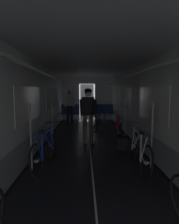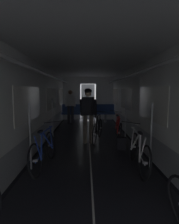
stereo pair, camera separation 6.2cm
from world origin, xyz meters
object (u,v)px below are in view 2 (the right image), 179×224
(person_cyclist_aisle, at_px, (88,110))
(person_standing_near_bench, at_px, (70,104))
(bench_seat_far_right, at_px, (105,111))
(bicycle_black_in_aisle, at_px, (97,130))
(bicycle_blue, at_px, (44,150))
(backpack_on_floor, at_px, (121,143))
(bicycle_white, at_px, (138,152))
(bicycle_red, at_px, (118,128))
(bench_seat_far_left, at_px, (71,112))

(person_cyclist_aisle, height_order, person_standing_near_bench, person_cyclist_aisle)
(person_cyclist_aisle, bearing_deg, person_standing_near_bench, 103.25)
(bench_seat_far_right, relative_size, bicycle_black_in_aisle, 0.59)
(bicycle_blue, bearing_deg, backpack_on_floor, 32.85)
(bench_seat_far_right, bearing_deg, bicycle_white, -89.00)
(bicycle_black_in_aisle, relative_size, person_standing_near_bench, 0.98)
(bicycle_blue, height_order, person_cyclist_aisle, person_cyclist_aisle)
(bicycle_white, relative_size, bicycle_blue, 1.00)
(bench_seat_far_right, distance_m, bicycle_blue, 6.18)
(bench_seat_far_right, bearing_deg, bicycle_black_in_aisle, -99.52)
(bench_seat_far_right, distance_m, bicycle_red, 3.55)
(bicycle_white, height_order, backpack_on_floor, bicycle_white)
(bench_seat_far_left, height_order, bicycle_blue, same)
(bench_seat_far_left, xyz_separation_m, bicycle_white, (1.90, -6.01, -0.19))
(backpack_on_floor, bearing_deg, person_cyclist_aisle, 146.68)
(backpack_on_floor, bearing_deg, bicycle_red, 85.04)
(bench_seat_far_left, distance_m, backpack_on_floor, 4.99)
(bench_seat_far_right, bearing_deg, bench_seat_far_left, 180.00)
(bench_seat_far_left, height_order, bicycle_white, bicycle_white)
(bicycle_red, bearing_deg, bicycle_black_in_aisle, -164.52)
(bench_seat_far_left, height_order, person_standing_near_bench, person_standing_near_bench)
(person_standing_near_bench, bearing_deg, backpack_on_floor, -67.09)
(bench_seat_far_right, bearing_deg, person_cyclist_aisle, -103.18)
(bicycle_blue, height_order, backpack_on_floor, bicycle_blue)
(bench_seat_far_left, relative_size, bicycle_blue, 0.58)
(bicycle_black_in_aisle, bearing_deg, person_standing_near_bench, 109.12)
(bicycle_blue, xyz_separation_m, person_cyclist_aisle, (0.97, 1.86, 0.69))
(person_cyclist_aisle, xyz_separation_m, bicycle_black_in_aisle, (0.31, 0.27, -0.69))
(person_cyclist_aisle, relative_size, bicycle_black_in_aisle, 1.04)
(bench_seat_far_left, xyz_separation_m, person_standing_near_bench, (0.00, -0.38, 0.41))
(bench_seat_far_left, xyz_separation_m, bench_seat_far_right, (1.80, 0.00, 0.00))
(bench_seat_far_left, xyz_separation_m, bicycle_blue, (-0.11, -5.87, -0.19))
(person_cyclist_aisle, bearing_deg, bicycle_white, -62.33)
(bicycle_red, bearing_deg, bicycle_white, -89.83)
(bicycle_black_in_aisle, bearing_deg, bicycle_blue, -121.17)
(bench_seat_far_right, xyz_separation_m, bicycle_blue, (-1.91, -5.87, -0.19))
(bicycle_white, bearing_deg, bench_seat_far_right, 91.00)
(bicycle_white, height_order, bicycle_blue, same)
(bicycle_blue, bearing_deg, bicycle_black_in_aisle, 58.83)
(bicycle_blue, xyz_separation_m, person_standing_near_bench, (0.12, 5.50, 0.59))
(bench_seat_far_left, distance_m, bicycle_white, 6.30)
(bicycle_red, distance_m, backpack_on_floor, 1.11)
(bench_seat_far_right, relative_size, backpack_on_floor, 2.89)
(bench_seat_far_left, bearing_deg, person_standing_near_bench, -89.59)
(bicycle_red, distance_m, bicycle_black_in_aisle, 0.75)
(bicycle_black_in_aisle, distance_m, person_standing_near_bench, 3.62)
(bench_seat_far_right, distance_m, bicycle_white, 6.01)
(bicycle_blue, bearing_deg, bicycle_white, -3.82)
(bench_seat_far_left, height_order, backpack_on_floor, bench_seat_far_left)
(bicycle_blue, distance_m, person_standing_near_bench, 5.53)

